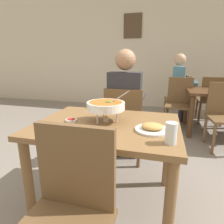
{
  "coord_description": "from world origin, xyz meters",
  "views": [
    {
      "loc": [
        0.4,
        -1.36,
        1.21
      ],
      "look_at": [
        0.0,
        0.15,
        0.77
      ],
      "focal_mm": 30.61,
      "sensor_mm": 36.0,
      "label": 1
    }
  ],
  "objects_px": {
    "patron_bg_middle": "(180,84)",
    "dining_table_main": "(107,137)",
    "appetizer_plate": "(152,128)",
    "drink_glass": "(171,134)",
    "chair_bg_corner": "(179,100)",
    "diner_main": "(125,101)",
    "sauce_dish": "(71,120)",
    "dining_table_far": "(219,98)",
    "curry_bowl": "(106,106)",
    "chair_diner_main": "(124,121)",
    "chair_viewer_empty": "(68,208)",
    "rice_plate": "(78,131)",
    "chair_bg_middle": "(181,95)",
    "chair_bg_window": "(211,98)"
  },
  "relations": [
    {
      "from": "appetizer_plate",
      "to": "dining_table_far",
      "type": "relative_size",
      "value": 0.24
    },
    {
      "from": "appetizer_plate",
      "to": "chair_bg_corner",
      "type": "xyz_separation_m",
      "value": [
        0.35,
        2.18,
        -0.23
      ]
    },
    {
      "from": "chair_viewer_empty",
      "to": "chair_bg_corner",
      "type": "distance_m",
      "value": 2.86
    },
    {
      "from": "curry_bowl",
      "to": "chair_bg_window",
      "type": "bearing_deg",
      "value": 61.87
    },
    {
      "from": "dining_table_main",
      "to": "dining_table_far",
      "type": "bearing_deg",
      "value": 57.28
    },
    {
      "from": "chair_bg_middle",
      "to": "chair_bg_window",
      "type": "bearing_deg",
      "value": -11.12
    },
    {
      "from": "drink_glass",
      "to": "chair_diner_main",
      "type": "bearing_deg",
      "value": 115.86
    },
    {
      "from": "rice_plate",
      "to": "drink_glass",
      "type": "relative_size",
      "value": 1.85
    },
    {
      "from": "chair_bg_corner",
      "to": "appetizer_plate",
      "type": "bearing_deg",
      "value": -99.01
    },
    {
      "from": "curry_bowl",
      "to": "sauce_dish",
      "type": "relative_size",
      "value": 3.69
    },
    {
      "from": "chair_diner_main",
      "to": "chair_viewer_empty",
      "type": "distance_m",
      "value": 1.39
    },
    {
      "from": "curry_bowl",
      "to": "rice_plate",
      "type": "height_order",
      "value": "curry_bowl"
    },
    {
      "from": "curry_bowl",
      "to": "rice_plate",
      "type": "xyz_separation_m",
      "value": [
        -0.11,
        -0.3,
        -0.11
      ]
    },
    {
      "from": "dining_table_main",
      "to": "chair_viewer_empty",
      "type": "xyz_separation_m",
      "value": [
        0.0,
        -0.68,
        -0.1
      ]
    },
    {
      "from": "chair_diner_main",
      "to": "appetizer_plate",
      "type": "height_order",
      "value": "chair_diner_main"
    },
    {
      "from": "appetizer_plate",
      "to": "chair_bg_middle",
      "type": "relative_size",
      "value": 0.27
    },
    {
      "from": "chair_viewer_empty",
      "to": "curry_bowl",
      "type": "distance_m",
      "value": 0.79
    },
    {
      "from": "chair_viewer_empty",
      "to": "sauce_dish",
      "type": "distance_m",
      "value": 0.74
    },
    {
      "from": "diner_main",
      "to": "chair_bg_window",
      "type": "bearing_deg",
      "value": 53.56
    },
    {
      "from": "dining_table_main",
      "to": "chair_bg_corner",
      "type": "bearing_deg",
      "value": 71.62
    },
    {
      "from": "dining_table_far",
      "to": "diner_main",
      "type": "bearing_deg",
      "value": -135.39
    },
    {
      "from": "rice_plate",
      "to": "chair_bg_window",
      "type": "bearing_deg",
      "value": 62.73
    },
    {
      "from": "diner_main",
      "to": "patron_bg_middle",
      "type": "height_order",
      "value": "same"
    },
    {
      "from": "drink_glass",
      "to": "dining_table_far",
      "type": "xyz_separation_m",
      "value": [
        0.83,
        2.28,
        -0.18
      ]
    },
    {
      "from": "patron_bg_middle",
      "to": "dining_table_main",
      "type": "bearing_deg",
      "value": -105.55
    },
    {
      "from": "sauce_dish",
      "to": "chair_viewer_empty",
      "type": "bearing_deg",
      "value": -65.73
    },
    {
      "from": "diner_main",
      "to": "chair_bg_window",
      "type": "xyz_separation_m",
      "value": [
        1.3,
        1.76,
        -0.24
      ]
    },
    {
      "from": "chair_diner_main",
      "to": "chair_bg_middle",
      "type": "distance_m",
      "value": 2.04
    },
    {
      "from": "dining_table_main",
      "to": "patron_bg_middle",
      "type": "xyz_separation_m",
      "value": [
        0.72,
        2.59,
        0.14
      ]
    },
    {
      "from": "diner_main",
      "to": "sauce_dish",
      "type": "relative_size",
      "value": 14.56
    },
    {
      "from": "chair_bg_window",
      "to": "patron_bg_middle",
      "type": "relative_size",
      "value": 0.69
    },
    {
      "from": "chair_diner_main",
      "to": "sauce_dish",
      "type": "relative_size",
      "value": 10.0
    },
    {
      "from": "diner_main",
      "to": "sauce_dish",
      "type": "bearing_deg",
      "value": -110.32
    },
    {
      "from": "dining_table_main",
      "to": "curry_bowl",
      "type": "xyz_separation_m",
      "value": [
        -0.02,
        0.03,
        0.24
      ]
    },
    {
      "from": "dining_table_main",
      "to": "chair_bg_window",
      "type": "distance_m",
      "value": 2.81
    },
    {
      "from": "rice_plate",
      "to": "appetizer_plate",
      "type": "bearing_deg",
      "value": 20.91
    },
    {
      "from": "appetizer_plate",
      "to": "drink_glass",
      "type": "height_order",
      "value": "drink_glass"
    },
    {
      "from": "diner_main",
      "to": "appetizer_plate",
      "type": "height_order",
      "value": "diner_main"
    },
    {
      "from": "chair_bg_corner",
      "to": "chair_viewer_empty",
      "type": "bearing_deg",
      "value": -104.1
    },
    {
      "from": "sauce_dish",
      "to": "chair_bg_middle",
      "type": "xyz_separation_m",
      "value": [
        1.06,
        2.64,
        -0.22
      ]
    },
    {
      "from": "dining_table_far",
      "to": "curry_bowl",
      "type": "bearing_deg",
      "value": -123.57
    },
    {
      "from": "chair_bg_middle",
      "to": "chair_bg_corner",
      "type": "xyz_separation_m",
      "value": [
        -0.07,
        -0.5,
        0.0
      ]
    },
    {
      "from": "chair_viewer_empty",
      "to": "chair_bg_corner",
      "type": "xyz_separation_m",
      "value": [
        0.7,
        2.78,
        0.0
      ]
    },
    {
      "from": "rice_plate",
      "to": "chair_bg_corner",
      "type": "xyz_separation_m",
      "value": [
        0.82,
        2.36,
        -0.23
      ]
    },
    {
      "from": "chair_viewer_empty",
      "to": "chair_bg_corner",
      "type": "height_order",
      "value": "same"
    },
    {
      "from": "patron_bg_middle",
      "to": "chair_bg_middle",
      "type": "bearing_deg",
      "value": 7.51
    },
    {
      "from": "dining_table_main",
      "to": "chair_bg_corner",
      "type": "height_order",
      "value": "chair_bg_corner"
    },
    {
      "from": "dining_table_main",
      "to": "patron_bg_middle",
      "type": "height_order",
      "value": "patron_bg_middle"
    },
    {
      "from": "dining_table_main",
      "to": "chair_viewer_empty",
      "type": "bearing_deg",
      "value": -90.0
    },
    {
      "from": "curry_bowl",
      "to": "chair_bg_window",
      "type": "height_order",
      "value": "curry_bowl"
    }
  ]
}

